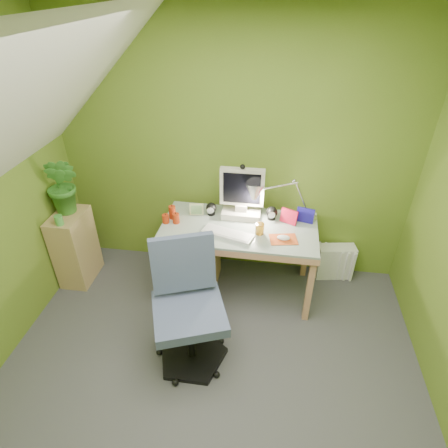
# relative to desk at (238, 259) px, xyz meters

# --- Properties ---
(floor) EXTENTS (3.20, 3.20, 0.01)m
(floor) POSITION_rel_desk_xyz_m (-0.11, -1.18, -0.36)
(floor) COLOR #4B4B50
(floor) RESTS_ON ground
(ceiling) EXTENTS (3.20, 3.20, 0.01)m
(ceiling) POSITION_rel_desk_xyz_m (-0.11, -1.18, 2.04)
(ceiling) COLOR white
(ceiling) RESTS_ON wall_back
(wall_back) EXTENTS (3.20, 0.01, 2.40)m
(wall_back) POSITION_rel_desk_xyz_m (-0.11, 0.42, 0.84)
(wall_back) COLOR olive
(wall_back) RESTS_ON floor
(desk) EXTENTS (1.35, 0.69, 0.72)m
(desk) POSITION_rel_desk_xyz_m (0.00, 0.00, 0.00)
(desk) COLOR tan
(desk) RESTS_ON floor
(monitor) EXTENTS (0.37, 0.22, 0.51)m
(monitor) POSITION_rel_desk_xyz_m (0.00, 0.18, 0.61)
(monitor) COLOR beige
(monitor) RESTS_ON desk
(speaker_left) EXTENTS (0.11, 0.11, 0.12)m
(speaker_left) POSITION_rel_desk_xyz_m (-0.27, 0.16, 0.42)
(speaker_left) COLOR black
(speaker_left) RESTS_ON desk
(speaker_right) EXTENTS (0.12, 0.12, 0.12)m
(speaker_right) POSITION_rel_desk_xyz_m (0.27, 0.16, 0.42)
(speaker_right) COLOR black
(speaker_right) RESTS_ON desk
(keyboard) EXTENTS (0.45, 0.26, 0.02)m
(keyboard) POSITION_rel_desk_xyz_m (-0.08, -0.14, 0.37)
(keyboard) COLOR silver
(keyboard) RESTS_ON desk
(mousepad) EXTENTS (0.25, 0.19, 0.01)m
(mousepad) POSITION_rel_desk_xyz_m (0.38, -0.14, 0.36)
(mousepad) COLOR #D05120
(mousepad) RESTS_ON desk
(mouse) EXTENTS (0.12, 0.09, 0.04)m
(mouse) POSITION_rel_desk_xyz_m (0.38, -0.14, 0.38)
(mouse) COLOR white
(mouse) RESTS_ON mousepad
(amber_tumbler) EXTENTS (0.08, 0.08, 0.10)m
(amber_tumbler) POSITION_rel_desk_xyz_m (0.18, -0.08, 0.41)
(amber_tumbler) COLOR #9A6C16
(amber_tumbler) RESTS_ON desk
(candle_cluster) EXTENTS (0.18, 0.17, 0.12)m
(candle_cluster) POSITION_rel_desk_xyz_m (-0.60, 0.01, 0.42)
(candle_cluster) COLOR #B5300F
(candle_cluster) RESTS_ON desk
(photo_frame_red) EXTENTS (0.14, 0.08, 0.13)m
(photo_frame_red) POSITION_rel_desk_xyz_m (0.42, 0.12, 0.42)
(photo_frame_red) COLOR red
(photo_frame_red) RESTS_ON desk
(photo_frame_blue) EXTENTS (0.15, 0.06, 0.13)m
(photo_frame_blue) POSITION_rel_desk_xyz_m (0.56, 0.16, 0.42)
(photo_frame_blue) COLOR #1B148E
(photo_frame_blue) RESTS_ON desk
(photo_frame_green) EXTENTS (0.13, 0.03, 0.11)m
(photo_frame_green) POSITION_rel_desk_xyz_m (-0.40, 0.14, 0.41)
(photo_frame_green) COLOR #B6C285
(photo_frame_green) RESTS_ON desk
(desk_lamp) EXTENTS (0.54, 0.23, 0.58)m
(desk_lamp) POSITION_rel_desk_xyz_m (0.45, 0.18, 0.65)
(desk_lamp) COLOR silver
(desk_lamp) RESTS_ON desk
(side_ledge) EXTENTS (0.27, 0.41, 0.72)m
(side_ledge) POSITION_rel_desk_xyz_m (-1.56, -0.05, 0.00)
(side_ledge) COLOR tan
(side_ledge) RESTS_ON floor
(potted_plant) EXTENTS (0.35, 0.31, 0.55)m
(potted_plant) POSITION_rel_desk_xyz_m (-1.54, -0.00, 0.64)
(potted_plant) COLOR #397E2A
(potted_plant) RESTS_ON side_ledge
(green_cup) EXTENTS (0.08, 0.08, 0.09)m
(green_cup) POSITION_rel_desk_xyz_m (-1.54, -0.20, 0.41)
(green_cup) COLOR #4CA143
(green_cup) RESTS_ON side_ledge
(task_chair) EXTENTS (0.74, 0.74, 1.04)m
(task_chair) POSITION_rel_desk_xyz_m (-0.26, -0.83, 0.16)
(task_chair) COLOR #465273
(task_chair) RESTS_ON floor
(radiator) EXTENTS (0.37, 0.20, 0.35)m
(radiator) POSITION_rel_desk_xyz_m (0.92, 0.32, -0.18)
(radiator) COLOR white
(radiator) RESTS_ON floor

